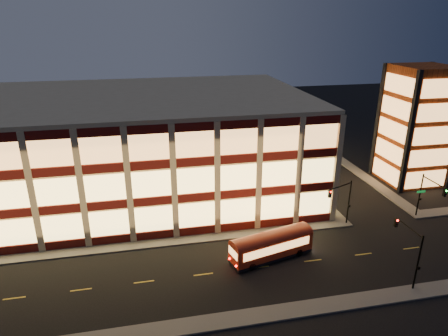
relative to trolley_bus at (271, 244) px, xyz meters
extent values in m
plane|color=black|center=(-11.69, 4.56, -1.75)|extent=(200.00, 200.00, 0.00)
cube|color=#514F4C|center=(-14.69, 5.56, -1.67)|extent=(54.00, 2.00, 0.15)
cube|color=#514F4C|center=(11.31, 21.56, -1.67)|extent=(2.00, 30.00, 0.15)
cube|color=#514F4C|center=(22.31, 21.56, -1.67)|extent=(2.00, 30.00, 0.15)
cube|color=#514F4C|center=(-11.69, -8.44, -1.67)|extent=(100.00, 2.00, 0.15)
cube|color=tan|center=(-14.69, 21.56, 5.25)|extent=(50.00, 30.00, 14.00)
cube|color=tan|center=(-14.69, 21.56, 12.50)|extent=(50.40, 30.40, 0.50)
cube|color=#470C0A|center=(-14.69, 6.44, -1.10)|extent=(50.10, 0.25, 1.00)
cube|color=#EEC364|center=(-14.69, 6.46, 1.00)|extent=(49.00, 0.20, 3.00)
cube|color=#470C0A|center=(10.43, 21.56, -1.10)|extent=(0.25, 30.10, 1.00)
cube|color=#EEC364|center=(10.41, 21.56, 1.00)|extent=(0.20, 29.00, 3.00)
cube|color=#470C0A|center=(-14.69, 6.44, 3.30)|extent=(50.10, 0.25, 1.00)
cube|color=#EEC364|center=(-14.69, 6.46, 5.40)|extent=(49.00, 0.20, 3.00)
cube|color=#470C0A|center=(10.43, 21.56, 3.30)|extent=(0.25, 30.10, 1.00)
cube|color=#EEC364|center=(10.41, 21.56, 5.40)|extent=(0.20, 29.00, 3.00)
cube|color=#470C0A|center=(-14.69, 6.44, 7.70)|extent=(50.10, 0.25, 1.00)
cube|color=#EEC364|center=(-14.69, 6.46, 9.80)|extent=(49.00, 0.20, 3.00)
cube|color=#470C0A|center=(10.43, 21.56, 7.70)|extent=(0.25, 30.10, 1.00)
cube|color=#EEC364|center=(10.41, 21.56, 9.80)|extent=(0.20, 29.00, 3.00)
cube|color=#8C3814|center=(28.31, 16.56, 7.25)|extent=(8.00, 8.00, 18.00)
cube|color=black|center=(24.31, 12.56, 7.25)|extent=(0.60, 0.60, 18.00)
cube|color=black|center=(24.31, 20.56, 7.25)|extent=(0.60, 0.60, 18.00)
cube|color=black|center=(32.31, 20.56, 7.25)|extent=(0.60, 0.60, 18.00)
cube|color=#FFAA59|center=(28.31, 12.48, 0.05)|extent=(6.60, 0.16, 2.60)
cube|color=#FFAA59|center=(24.23, 16.56, 0.05)|extent=(0.16, 6.60, 2.60)
cube|color=#FFAA59|center=(28.31, 12.48, 3.45)|extent=(6.60, 0.16, 2.60)
cube|color=#FFAA59|center=(24.23, 16.56, 3.45)|extent=(0.16, 6.60, 2.60)
cube|color=#FFAA59|center=(28.31, 12.48, 6.85)|extent=(6.60, 0.16, 2.60)
cube|color=#FFAA59|center=(24.23, 16.56, 6.85)|extent=(0.16, 6.60, 2.60)
cube|color=#FFAA59|center=(28.31, 12.48, 10.25)|extent=(6.60, 0.16, 2.60)
cube|color=#FFAA59|center=(24.23, 16.56, 10.25)|extent=(0.16, 6.60, 2.60)
cube|color=#FFAA59|center=(28.31, 12.48, 13.65)|extent=(6.60, 0.16, 2.60)
cube|color=#FFAA59|center=(24.23, 16.56, 13.65)|extent=(0.16, 6.60, 2.60)
cylinder|color=black|center=(11.81, 5.36, 1.25)|extent=(0.18, 0.18, 6.00)
cylinder|color=black|center=(10.06, 4.61, 3.95)|extent=(3.56, 1.63, 0.14)
cube|color=black|center=(8.31, 3.86, 3.45)|extent=(0.32, 0.32, 0.95)
sphere|color=#FF0C05|center=(8.31, 3.68, 3.75)|extent=(0.20, 0.20, 0.20)
cube|color=black|center=(11.81, 5.16, 0.85)|extent=(0.25, 0.18, 0.28)
cylinder|color=black|center=(21.81, 5.36, 1.25)|extent=(0.18, 0.18, 6.00)
cylinder|color=black|center=(21.81, 3.36, 3.95)|extent=(0.14, 4.00, 0.14)
cube|color=black|center=(21.81, 1.36, 3.45)|extent=(0.32, 0.32, 0.95)
sphere|color=#0CFF26|center=(21.81, 1.18, 3.75)|extent=(0.20, 0.20, 0.20)
cube|color=black|center=(21.81, 5.16, 0.85)|extent=(0.25, 0.18, 0.28)
cube|color=#0C7226|center=(21.81, 5.21, 1.85)|extent=(1.20, 0.06, 0.28)
cylinder|color=black|center=(11.81, -7.94, 1.25)|extent=(0.18, 0.18, 6.00)
cylinder|color=black|center=(11.81, -5.94, 3.95)|extent=(0.14, 4.00, 0.14)
cube|color=black|center=(11.81, -3.94, 3.45)|extent=(0.32, 0.32, 0.95)
sphere|color=#FF0C05|center=(11.81, -4.12, 3.75)|extent=(0.20, 0.20, 0.20)
cube|color=black|center=(11.81, -8.14, 0.85)|extent=(0.25, 0.18, 0.28)
cube|color=#9D1D08|center=(0.00, 0.00, -0.17)|extent=(9.58, 4.56, 2.14)
cube|color=black|center=(0.00, 0.00, -1.42)|extent=(9.58, 4.56, 0.33)
cylinder|color=black|center=(-2.63, -1.73, -1.33)|extent=(0.88, 0.48, 0.84)
cylinder|color=black|center=(-3.14, 0.25, -1.33)|extent=(0.88, 0.48, 0.84)
cylinder|color=black|center=(3.14, -0.25, -1.33)|extent=(0.88, 0.48, 0.84)
cylinder|color=black|center=(2.63, 1.73, -1.33)|extent=(0.88, 0.48, 0.84)
cube|color=#FFAA59|center=(0.30, -1.16, 0.11)|extent=(7.94, 2.08, 0.93)
cube|color=#FFAA59|center=(-0.30, 1.16, 0.11)|extent=(7.94, 2.08, 0.93)
camera|label=1|loc=(-12.63, -35.38, 23.17)|focal=32.00mm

